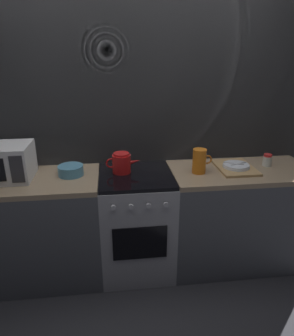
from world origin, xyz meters
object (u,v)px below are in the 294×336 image
(spice_jar, at_px, (267,160))
(dish_pile, at_px, (235,167))
(kettle, at_px, (122,163))
(mixing_bowl, at_px, (71,170))
(pitcher, at_px, (199,161))
(stove_unit, at_px, (136,223))
(microwave, at_px, (0,162))

(spice_jar, bearing_deg, dish_pile, -172.40)
(dish_pile, xyz_separation_m, spice_jar, (0.30, 0.04, 0.03))
(kettle, relative_size, dish_pile, 0.71)
(mixing_bowl, bearing_deg, dish_pile, -1.19)
(kettle, bearing_deg, pitcher, -7.60)
(kettle, distance_m, dish_pile, 0.96)
(mixing_bowl, height_order, pitcher, pitcher)
(mixing_bowl, relative_size, dish_pile, 0.50)
(kettle, relative_size, mixing_bowl, 1.42)
(stove_unit, xyz_separation_m, pitcher, (0.52, -0.02, 0.55))
(stove_unit, relative_size, microwave, 1.96)
(kettle, distance_m, spice_jar, 1.25)
(stove_unit, xyz_separation_m, spice_jar, (1.14, 0.06, 0.50))
(kettle, bearing_deg, mixing_bowl, -178.50)
(stove_unit, height_order, spice_jar, spice_jar)
(stove_unit, bearing_deg, kettle, 151.51)
(stove_unit, height_order, kettle, kettle)
(stove_unit, relative_size, dish_pile, 2.25)
(spice_jar, bearing_deg, microwave, -179.43)
(mixing_bowl, relative_size, pitcher, 1.00)
(mixing_bowl, distance_m, spice_jar, 1.66)
(stove_unit, relative_size, kettle, 3.16)
(stove_unit, distance_m, kettle, 0.55)
(pitcher, distance_m, spice_jar, 0.64)
(pitcher, bearing_deg, stove_unit, 177.32)
(pitcher, bearing_deg, kettle, 172.40)
(microwave, relative_size, kettle, 1.62)
(dish_pile, bearing_deg, spice_jar, 7.60)
(microwave, bearing_deg, kettle, 1.27)
(kettle, bearing_deg, stove_unit, -28.49)
(stove_unit, relative_size, spice_jar, 8.57)
(microwave, bearing_deg, mixing_bowl, 1.09)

